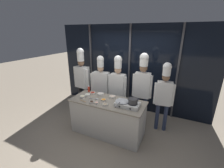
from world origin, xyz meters
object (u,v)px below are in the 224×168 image
(chef_pastry, at_px, (142,84))
(prep_bowl_noodles, at_px, (83,97))
(chef_head, at_px, (82,77))
(chef_apprentice, at_px, (164,92))
(prep_bowl_chicken, at_px, (112,97))
(portable_stove, at_px, (127,104))
(prep_bowl_carrots, at_px, (104,100))
(serving_spoon_solid, at_px, (96,99))
(prep_bowl_onion, at_px, (101,94))
(squeeze_bottle_chili, at_px, (89,88))
(stock_pot, at_px, (133,101))
(prep_bowl_chili_flakes, at_px, (93,93))
(prep_bowl_soy_glaze, at_px, (92,102))
(prep_bowl_shrimp, at_px, (97,103))
(chef_line, at_px, (118,84))
(prep_bowl_mushrooms, at_px, (105,105))
(chef_sous, at_px, (101,83))
(frying_pan, at_px, (122,100))
(serving_spoon_slotted, at_px, (84,101))
(prep_bowl_bean_sprouts, at_px, (88,95))

(chef_pastry, bearing_deg, prep_bowl_noodles, 28.62)
(chef_head, xyz_separation_m, chef_apprentice, (2.45, -0.00, -0.09))
(prep_bowl_noodles, distance_m, chef_pastry, 1.57)
(prep_bowl_chicken, bearing_deg, portable_stove, -29.02)
(prep_bowl_carrots, distance_m, serving_spoon_solid, 0.22)
(prep_bowl_carrots, distance_m, prep_bowl_onion, 0.35)
(squeeze_bottle_chili, height_order, prep_bowl_carrots, squeeze_bottle_chili)
(squeeze_bottle_chili, bearing_deg, prep_bowl_noodles, -78.42)
(stock_pot, height_order, prep_bowl_chili_flakes, stock_pot)
(portable_stove, height_order, prep_bowl_soy_glaze, portable_stove)
(squeeze_bottle_chili, relative_size, prep_bowl_shrimp, 2.15)
(chef_apprentice, bearing_deg, chef_line, -5.39)
(chef_pastry, bearing_deg, prep_bowl_soy_glaze, 42.77)
(prep_bowl_mushrooms, bearing_deg, serving_spoon_solid, 151.90)
(serving_spoon_solid, distance_m, chef_sous, 0.84)
(prep_bowl_onion, bearing_deg, prep_bowl_carrots, -48.84)
(prep_bowl_carrots, relative_size, chef_apprentice, 0.07)
(serving_spoon_solid, xyz_separation_m, chef_apprentice, (1.51, 0.75, 0.16))
(frying_pan, distance_m, chef_apprentice, 1.11)
(serving_spoon_solid, distance_m, chef_apprentice, 1.69)
(portable_stove, xyz_separation_m, prep_bowl_soy_glaze, (-0.80, -0.21, -0.02))
(prep_bowl_chili_flakes, bearing_deg, frying_pan, -16.10)
(prep_bowl_noodles, xyz_separation_m, chef_line, (0.62, 0.78, 0.17))
(chef_sous, bearing_deg, chef_apprentice, 172.69)
(prep_bowl_noodles, bearing_deg, prep_bowl_chicken, 26.34)
(prep_bowl_noodles, height_order, prep_bowl_chicken, prep_bowl_noodles)
(prep_bowl_noodles, xyz_separation_m, chef_head, (-0.61, 0.82, 0.23))
(frying_pan, bearing_deg, prep_bowl_carrots, 176.83)
(portable_stove, bearing_deg, serving_spoon_slotted, -167.40)
(prep_bowl_chicken, bearing_deg, prep_bowl_chili_flakes, -179.62)
(prep_bowl_noodles, bearing_deg, chef_sous, 86.70)
(prep_bowl_carrots, relative_size, prep_bowl_mushrooms, 1.06)
(chef_sous, bearing_deg, prep_bowl_chili_flakes, 87.58)
(prep_bowl_carrots, bearing_deg, prep_bowl_shrimp, -106.43)
(prep_bowl_noodles, bearing_deg, serving_spoon_solid, 11.68)
(stock_pot, height_order, prep_bowl_onion, stock_pot)
(stock_pot, xyz_separation_m, prep_bowl_soy_glaze, (-0.93, -0.21, -0.13))
(chef_sous, bearing_deg, serving_spoon_slotted, 90.11)
(squeeze_bottle_chili, distance_m, prep_bowl_bean_sprouts, 0.29)
(prep_bowl_shrimp, relative_size, chef_line, 0.05)
(serving_spoon_solid, height_order, chef_sous, chef_sous)
(prep_bowl_bean_sprouts, height_order, prep_bowl_onion, prep_bowl_onion)
(chef_sous, xyz_separation_m, chef_pastry, (1.24, 0.01, 0.17))
(chef_line, bearing_deg, prep_bowl_soy_glaze, 76.06)
(prep_bowl_chili_flakes, bearing_deg, prep_bowl_onion, 3.31)
(prep_bowl_carrots, relative_size, prep_bowl_shrimp, 1.39)
(prep_bowl_shrimp, bearing_deg, prep_bowl_mushrooms, 3.19)
(prep_bowl_carrots, distance_m, chef_apprentice, 1.50)
(prep_bowl_bean_sprouts, relative_size, chef_line, 0.08)
(serving_spoon_solid, bearing_deg, prep_bowl_shrimp, -53.79)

